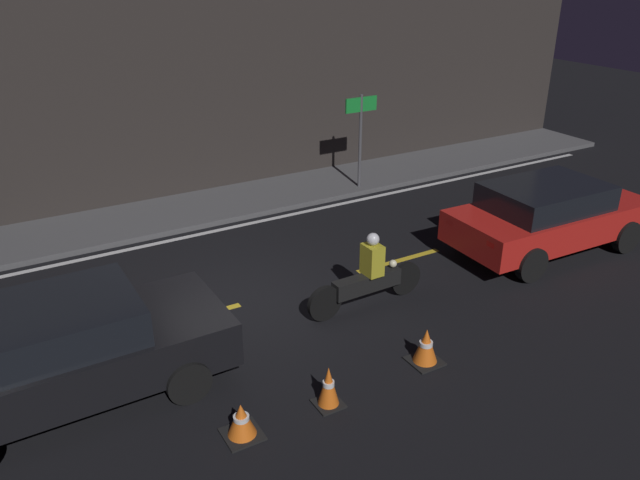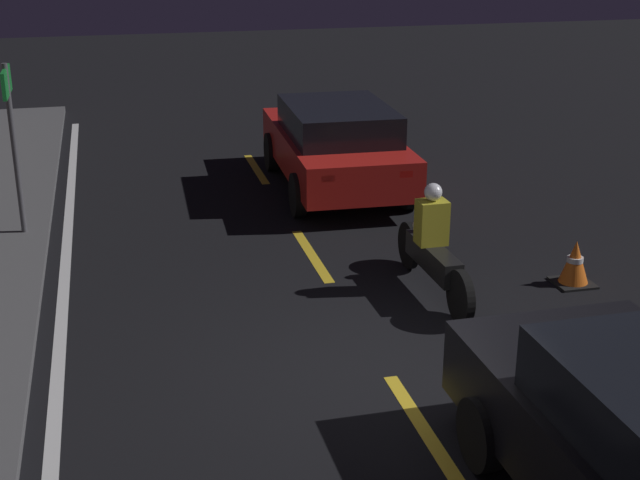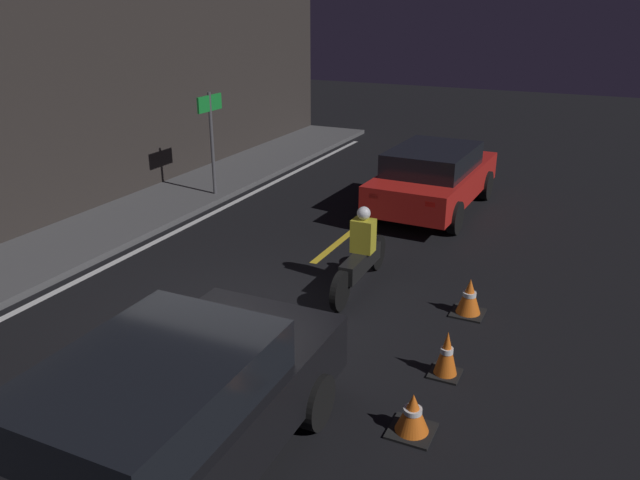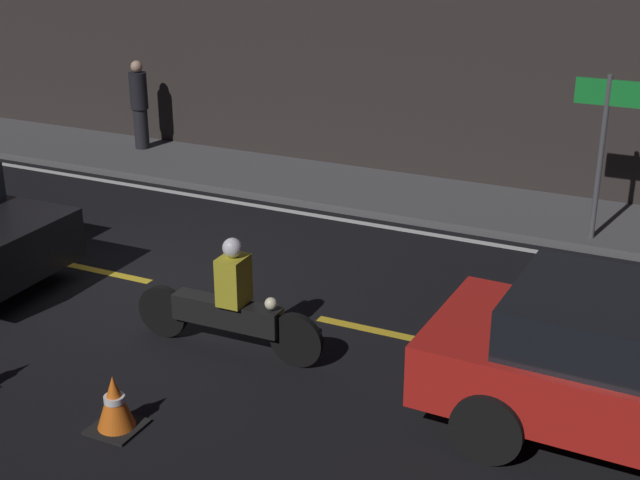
% 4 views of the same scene
% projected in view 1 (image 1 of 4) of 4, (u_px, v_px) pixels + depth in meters
% --- Properties ---
extents(ground_plane, '(56.00, 56.00, 0.00)m').
position_uv_depth(ground_plane, '(240.00, 305.00, 11.05)').
color(ground_plane, black).
extents(raised_curb, '(28.00, 2.15, 0.13)m').
position_uv_depth(raised_curb, '(161.00, 216.00, 14.65)').
color(raised_curb, '#4C4C4F').
rests_on(raised_curb, ground).
extents(building_front, '(28.00, 0.30, 5.95)m').
position_uv_depth(building_front, '(132.00, 82.00, 14.40)').
color(building_front, '#2D2826').
rests_on(building_front, ground).
extents(lane_dash_c, '(2.00, 0.14, 0.01)m').
position_uv_depth(lane_dash_c, '(186.00, 320.00, 10.59)').
color(lane_dash_c, gold).
rests_on(lane_dash_c, ground).
extents(lane_dash_d, '(2.00, 0.14, 0.01)m').
position_uv_depth(lane_dash_d, '(399.00, 261.00, 12.65)').
color(lane_dash_d, gold).
rests_on(lane_dash_d, ground).
extents(lane_dash_e, '(2.00, 0.14, 0.01)m').
position_uv_depth(lane_dash_e, '(552.00, 218.00, 14.70)').
color(lane_dash_e, gold).
rests_on(lane_dash_e, ground).
extents(lane_solid_kerb, '(25.20, 0.14, 0.01)m').
position_uv_depth(lane_solid_kerb, '(180.00, 238.00, 13.63)').
color(lane_solid_kerb, silver).
rests_on(lane_solid_kerb, ground).
extents(van_black, '(4.37, 2.03, 1.50)m').
position_uv_depth(van_black, '(62.00, 350.00, 8.40)').
color(van_black, black).
rests_on(van_black, ground).
extents(taxi_red, '(4.38, 2.05, 1.47)m').
position_uv_depth(taxi_red, '(548.00, 215.00, 12.80)').
color(taxi_red, red).
rests_on(taxi_red, ground).
extents(motorcycle, '(2.35, 0.37, 1.38)m').
position_uv_depth(motorcycle, '(367.00, 278.00, 10.79)').
color(motorcycle, black).
rests_on(motorcycle, ground).
extents(traffic_cone_near, '(0.49, 0.49, 0.49)m').
position_uv_depth(traffic_cone_near, '(241.00, 421.00, 7.95)').
color(traffic_cone_near, black).
rests_on(traffic_cone_near, ground).
extents(traffic_cone_mid, '(0.38, 0.38, 0.62)m').
position_uv_depth(traffic_cone_mid, '(328.00, 387.00, 8.47)').
color(traffic_cone_mid, black).
rests_on(traffic_cone_mid, ground).
extents(traffic_cone_far, '(0.48, 0.48, 0.58)m').
position_uv_depth(traffic_cone_far, '(426.00, 346.00, 9.38)').
color(traffic_cone_far, black).
rests_on(traffic_cone_far, ground).
extents(shop_sign, '(0.90, 0.08, 2.40)m').
position_uv_depth(shop_sign, '(361.00, 123.00, 15.66)').
color(shop_sign, '#4C4C51').
rests_on(shop_sign, raised_curb).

